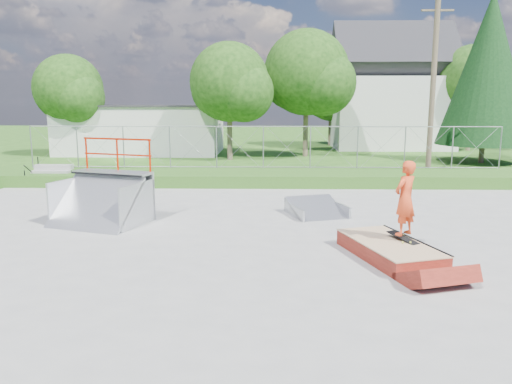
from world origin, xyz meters
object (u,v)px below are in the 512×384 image
(quarter_pipe, at_px, (98,183))
(flat_bank_ramp, at_px, (317,209))
(skater, at_px, (405,202))
(grind_box, at_px, (389,250))

(quarter_pipe, bearing_deg, flat_bank_ramp, 29.36)
(skater, bearing_deg, flat_bank_ramp, -109.90)
(grind_box, distance_m, quarter_pipe, 7.76)
(quarter_pipe, xyz_separation_m, skater, (7.47, -2.72, 0.08))
(grind_box, bearing_deg, flat_bank_ramp, 88.70)
(grind_box, relative_size, quarter_pipe, 1.24)
(grind_box, xyz_separation_m, quarter_pipe, (-7.15, 2.84, 0.95))
(flat_bank_ramp, xyz_separation_m, skater, (1.46, -3.90, 1.00))
(quarter_pipe, bearing_deg, skater, -1.79)
(grind_box, relative_size, skater, 1.78)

